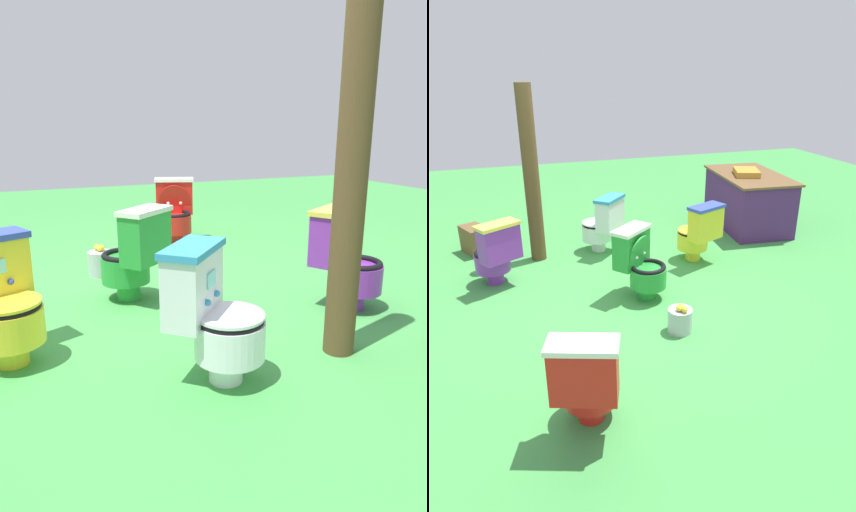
# 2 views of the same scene
# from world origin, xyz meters

# --- Properties ---
(ground) EXTENTS (14.00, 14.00, 0.00)m
(ground) POSITION_xyz_m (0.00, 0.00, 0.00)
(ground) COLOR #429947
(toilet_yellow) EXTENTS (0.61, 0.56, 0.73)m
(toilet_yellow) POSITION_xyz_m (-0.66, 1.13, 0.37)
(toilet_yellow) COLOR yellow
(toilet_yellow) RESTS_ON ground
(toilet_white) EXTENTS (0.63, 0.63, 0.73)m
(toilet_white) POSITION_xyz_m (-1.33, 0.13, 0.37)
(toilet_white) COLOR white
(toilet_white) RESTS_ON ground
(toilet_purple) EXTENTS (0.63, 0.59, 0.73)m
(toilet_purple) POSITION_xyz_m (-0.75, -1.17, 0.37)
(toilet_purple) COLOR purple
(toilet_purple) RESTS_ON ground
(toilet_red) EXTENTS (0.60, 0.54, 0.73)m
(toilet_red) POSITION_xyz_m (1.60, -0.67, 0.37)
(toilet_red) COLOR red
(toilet_red) RESTS_ON ground
(toilet_green) EXTENTS (0.64, 0.62, 0.73)m
(toilet_green) POSITION_xyz_m (-0.03, 0.20, 0.37)
(toilet_green) COLOR green
(toilet_green) RESTS_ON ground
(wooden_post) EXTENTS (0.18, 0.18, 2.04)m
(wooden_post) POSITION_xyz_m (-1.34, -0.69, 1.02)
(wooden_post) COLOR brown
(wooden_post) RESTS_ON ground
(lemon_bucket) EXTENTS (0.22, 0.22, 0.28)m
(lemon_bucket) POSITION_xyz_m (0.72, 0.33, 0.12)
(lemon_bucket) COLOR #B7B7BF
(lemon_bucket) RESTS_ON ground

